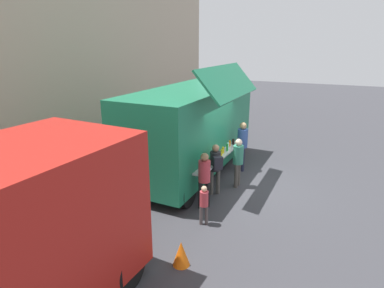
# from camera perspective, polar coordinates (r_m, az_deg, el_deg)

# --- Properties ---
(ground_plane) EXTENTS (60.00, 60.00, 0.00)m
(ground_plane) POSITION_cam_1_polar(r_m,az_deg,el_deg) (10.82, 8.01, -6.90)
(ground_plane) COLOR #38383D
(curb_strip) EXTENTS (28.00, 1.60, 0.15)m
(curb_strip) POSITION_cam_1_polar(r_m,az_deg,el_deg) (10.21, -23.75, -9.44)
(curb_strip) COLOR #9E998E
(curb_strip) RESTS_ON ground
(food_truck_main) EXTENTS (6.35, 3.26, 3.82)m
(food_truck_main) POSITION_cam_1_polar(r_m,az_deg,el_deg) (11.20, -0.06, 2.99)
(food_truck_main) COLOR #1A744D
(food_truck_main) RESTS_ON ground
(traffic_cone_orange) EXTENTS (0.36, 0.36, 0.55)m
(traffic_cone_orange) POSITION_cam_1_polar(r_m,az_deg,el_deg) (7.02, -1.95, -18.94)
(traffic_cone_orange) COLOR orange
(traffic_cone_orange) RESTS_ON ground
(trash_bin) EXTENTS (0.60, 0.60, 0.94)m
(trash_bin) POSITION_cam_1_polar(r_m,az_deg,el_deg) (15.75, -2.08, 2.92)
(trash_bin) COLOR #2C6434
(trash_bin) RESTS_ON ground
(customer_front_ordering) EXTENTS (0.34, 0.33, 1.61)m
(customer_front_ordering) POSITION_cam_1_polar(r_m,az_deg,el_deg) (10.23, 8.22, -2.58)
(customer_front_ordering) COLOR #4C4640
(customer_front_ordering) RESTS_ON ground
(customer_mid_with_backpack) EXTENTS (0.51, 0.48, 1.60)m
(customer_mid_with_backpack) POSITION_cam_1_polar(r_m,az_deg,el_deg) (9.60, 4.22, -3.70)
(customer_mid_with_backpack) COLOR #484540
(customer_mid_with_backpack) RESTS_ON ground
(customer_rear_waiting) EXTENTS (0.33, 0.33, 1.63)m
(customer_rear_waiting) POSITION_cam_1_polar(r_m,az_deg,el_deg) (8.82, 2.21, -5.65)
(customer_rear_waiting) COLOR black
(customer_rear_waiting) RESTS_ON ground
(customer_extra_browsing) EXTENTS (0.36, 0.36, 1.79)m
(customer_extra_browsing) POSITION_cam_1_polar(r_m,az_deg,el_deg) (11.57, 8.98, 0.36)
(customer_extra_browsing) COLOR #1F2238
(customer_extra_browsing) RESTS_ON ground
(child_near_queue) EXTENTS (0.22, 0.22, 1.07)m
(child_near_queue) POSITION_cam_1_polar(r_m,az_deg,el_deg) (8.17, 2.15, -10.26)
(child_near_queue) COLOR #504645
(child_near_queue) RESTS_ON ground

